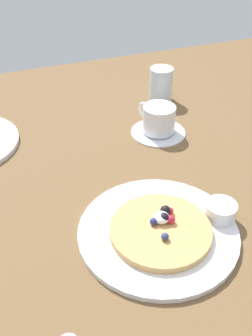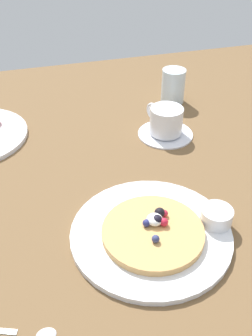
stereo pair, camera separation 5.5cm
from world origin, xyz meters
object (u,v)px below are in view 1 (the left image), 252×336
pancake_plate (158,232)px  water_glass (161,84)px  coffee_saucer (158,132)px  syrup_ramekin (221,210)px  coffee_cup (158,118)px

pancake_plate → water_glass: size_ratio=3.03×
coffee_saucer → syrup_ramekin: bearing=-94.3°
coffee_saucer → coffee_cup: bearing=111.7°
water_glass → coffee_cup: bearing=-116.8°
syrup_ramekin → water_glass: water_glass is taller
pancake_plate → syrup_ramekin: syrup_ramekin is taller
coffee_saucer → coffee_cup: size_ratio=1.25×
coffee_cup → water_glass: (7.98, 15.78, 0.56)cm
pancake_plate → syrup_ramekin: bearing=-4.7°
syrup_ramekin → water_glass: size_ratio=0.61×
coffee_saucer → water_glass: bearing=63.6°
coffee_saucer → water_glass: water_glass is taller
pancake_plate → water_glass: (22.05, 46.67, 4.11)cm
coffee_saucer → water_glass: size_ratio=1.43×
coffee_saucer → coffee_cup: (-0.07, 0.16, 3.71)cm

